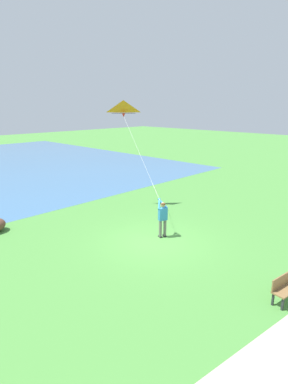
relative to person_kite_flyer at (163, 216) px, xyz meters
The scene contains 4 objects.
ground_plane 1.25m from the person_kite_flyer, 102.14° to the left, with size 120.00×120.00×0.00m, color #4C8E3D.
person_kite_flyer is the anchor object (origin of this frame).
flying_kite 7.04m from the person_kite_flyer, 21.87° to the right, with size 5.08×2.46×4.61m.
park_bench_near_walkway 6.29m from the person_kite_flyer, behind, with size 0.65×1.55×0.88m.
Camera 1 is at (-9.01, 9.90, 6.07)m, focal length 29.34 mm.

